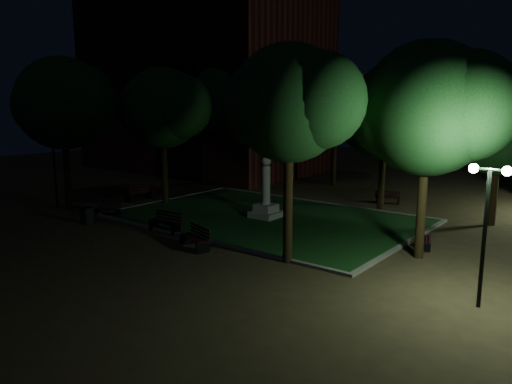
{
  "coord_description": "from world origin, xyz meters",
  "views": [
    {
      "loc": [
        15.29,
        -18.33,
        6.17
      ],
      "look_at": [
        0.12,
        1.0,
        1.58
      ],
      "focal_mm": 35.0,
      "sensor_mm": 36.0,
      "label": 1
    }
  ],
  "objects_px": {
    "bench_near_right": "(196,238)",
    "bench_left_side": "(140,193)",
    "trash_bin": "(87,215)",
    "bench_west_near": "(108,210)",
    "bicycle": "(167,187)",
    "monument": "(266,201)",
    "bench_right_side": "(423,239)",
    "bench_far_side": "(388,198)",
    "bench_near_left": "(166,222)"
  },
  "relations": [
    {
      "from": "bench_near_right",
      "to": "bicycle",
      "type": "height_order",
      "value": "bicycle"
    },
    {
      "from": "bench_near_left",
      "to": "bench_far_side",
      "type": "bearing_deg",
      "value": 64.43
    },
    {
      "from": "bicycle",
      "to": "trash_bin",
      "type": "bearing_deg",
      "value": -121.2
    },
    {
      "from": "trash_bin",
      "to": "bench_west_near",
      "type": "bearing_deg",
      "value": 108.69
    },
    {
      "from": "bench_far_side",
      "to": "trash_bin",
      "type": "bearing_deg",
      "value": 40.6
    },
    {
      "from": "monument",
      "to": "bench_right_side",
      "type": "distance_m",
      "value": 8.36
    },
    {
      "from": "bicycle",
      "to": "bench_left_side",
      "type": "bearing_deg",
      "value": -132.17
    },
    {
      "from": "bicycle",
      "to": "monument",
      "type": "bearing_deg",
      "value": -60.93
    },
    {
      "from": "bench_west_near",
      "to": "bench_right_side",
      "type": "distance_m",
      "value": 16.03
    },
    {
      "from": "monument",
      "to": "bench_near_right",
      "type": "distance_m",
      "value": 6.12
    },
    {
      "from": "monument",
      "to": "bench_west_near",
      "type": "height_order",
      "value": "monument"
    },
    {
      "from": "bench_near_right",
      "to": "trash_bin",
      "type": "distance_m",
      "value": 7.29
    },
    {
      "from": "bench_near_right",
      "to": "bench_right_side",
      "type": "xyz_separation_m",
      "value": [
        7.47,
        6.0,
        -0.09
      ]
    },
    {
      "from": "bench_near_right",
      "to": "bench_far_side",
      "type": "bearing_deg",
      "value": 97.07
    },
    {
      "from": "bench_left_side",
      "to": "bicycle",
      "type": "bearing_deg",
      "value": -169.96
    },
    {
      "from": "bench_left_side",
      "to": "trash_bin",
      "type": "bearing_deg",
      "value": 25.97
    },
    {
      "from": "bench_near_left",
      "to": "trash_bin",
      "type": "bearing_deg",
      "value": -162.51
    },
    {
      "from": "bench_right_side",
      "to": "bicycle",
      "type": "distance_m",
      "value": 17.76
    },
    {
      "from": "monument",
      "to": "bench_right_side",
      "type": "xyz_separation_m",
      "value": [
        8.34,
        -0.04,
        -0.6
      ]
    },
    {
      "from": "bench_near_right",
      "to": "bench_left_side",
      "type": "height_order",
      "value": "bench_left_side"
    },
    {
      "from": "bench_far_side",
      "to": "bench_west_near",
      "type": "bearing_deg",
      "value": 35.55
    },
    {
      "from": "bench_right_side",
      "to": "trash_bin",
      "type": "distance_m",
      "value": 16.08
    },
    {
      "from": "trash_bin",
      "to": "bench_left_side",
      "type": "bearing_deg",
      "value": 115.09
    },
    {
      "from": "monument",
      "to": "trash_bin",
      "type": "bearing_deg",
      "value": -134.87
    },
    {
      "from": "bench_right_side",
      "to": "bench_far_side",
      "type": "relative_size",
      "value": 0.96
    },
    {
      "from": "bench_west_near",
      "to": "bench_left_side",
      "type": "bearing_deg",
      "value": 94.11
    },
    {
      "from": "bench_right_side",
      "to": "bench_far_side",
      "type": "height_order",
      "value": "bench_far_side"
    },
    {
      "from": "bench_left_side",
      "to": "bench_right_side",
      "type": "height_order",
      "value": "bench_left_side"
    },
    {
      "from": "bench_west_near",
      "to": "bench_left_side",
      "type": "distance_m",
      "value": 4.18
    },
    {
      "from": "bench_near_left",
      "to": "bicycle",
      "type": "bearing_deg",
      "value": 136.1
    },
    {
      "from": "bench_left_side",
      "to": "bench_right_side",
      "type": "bearing_deg",
      "value": 94.32
    },
    {
      "from": "bench_west_near",
      "to": "bench_right_side",
      "type": "height_order",
      "value": "bench_right_side"
    },
    {
      "from": "monument",
      "to": "bench_left_side",
      "type": "distance_m",
      "value": 9.0
    },
    {
      "from": "bench_near_left",
      "to": "bench_near_right",
      "type": "distance_m",
      "value": 3.22
    },
    {
      "from": "bench_west_near",
      "to": "bicycle",
      "type": "height_order",
      "value": "bicycle"
    },
    {
      "from": "trash_bin",
      "to": "bench_near_right",
      "type": "bearing_deg",
      "value": 3.17
    },
    {
      "from": "bench_left_side",
      "to": "bench_right_side",
      "type": "relative_size",
      "value": 1.24
    },
    {
      "from": "bench_near_right",
      "to": "bench_west_near",
      "type": "height_order",
      "value": "bench_near_right"
    },
    {
      "from": "bench_near_right",
      "to": "bench_left_side",
      "type": "distance_m",
      "value": 10.98
    },
    {
      "from": "bench_right_side",
      "to": "bicycle",
      "type": "bearing_deg",
      "value": 65.48
    },
    {
      "from": "bench_near_right",
      "to": "bench_far_side",
      "type": "height_order",
      "value": "bench_near_right"
    },
    {
      "from": "monument",
      "to": "bench_near_right",
      "type": "height_order",
      "value": "monument"
    },
    {
      "from": "bench_west_near",
      "to": "bench_far_side",
      "type": "xyz_separation_m",
      "value": [
        10.42,
        12.31,
        0.02
      ]
    },
    {
      "from": "trash_bin",
      "to": "bicycle",
      "type": "relative_size",
      "value": 0.47
    },
    {
      "from": "bench_left_side",
      "to": "bicycle",
      "type": "relative_size",
      "value": 1.0
    },
    {
      "from": "bicycle",
      "to": "bench_right_side",
      "type": "bearing_deg",
      "value": -56.56
    },
    {
      "from": "bench_west_near",
      "to": "bench_right_side",
      "type": "relative_size",
      "value": 0.99
    },
    {
      "from": "bench_far_side",
      "to": "bicycle",
      "type": "height_order",
      "value": "bicycle"
    },
    {
      "from": "bench_left_side",
      "to": "trash_bin",
      "type": "xyz_separation_m",
      "value": [
        2.51,
        -5.36,
        -0.03
      ]
    },
    {
      "from": "bench_near_left",
      "to": "bench_far_side",
      "type": "height_order",
      "value": "bench_near_left"
    }
  ]
}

